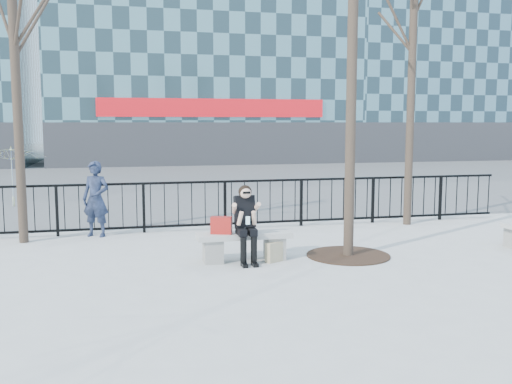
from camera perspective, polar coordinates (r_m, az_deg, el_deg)
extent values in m
plane|color=#999894|center=(10.03, -1.18, -6.86)|extent=(120.00, 120.00, 0.00)
cube|color=#474747|center=(24.73, -8.48, 1.34)|extent=(60.00, 23.00, 0.01)
cube|color=black|center=(12.76, -4.02, 1.03)|extent=(14.00, 0.05, 0.05)
cube|color=black|center=(12.89, -3.98, -3.22)|extent=(14.00, 0.05, 0.05)
cube|color=#2D2D30|center=(31.91, -4.19, 4.80)|extent=(18.00, 0.08, 2.40)
cube|color=red|center=(31.84, -4.20, 8.40)|extent=(12.60, 0.12, 1.00)
cube|color=slate|center=(43.33, 18.36, 16.73)|extent=(16.00, 10.00, 20.00)
cube|color=#2D2D30|center=(38.45, 21.79, 4.69)|extent=(16.00, 0.08, 2.40)
cylinder|color=black|center=(10.30, 9.61, 14.42)|extent=(0.18, 0.18, 7.50)
cylinder|color=black|center=(12.22, -22.89, 10.43)|extent=(0.18, 0.18, 6.50)
cylinder|color=black|center=(13.82, 15.31, 11.31)|extent=(0.18, 0.18, 7.00)
cylinder|color=black|center=(10.49, 9.20, -6.26)|extent=(1.50, 1.50, 0.02)
cube|color=slate|center=(9.89, -4.32, -5.89)|extent=(0.32, 0.38, 0.40)
cube|color=slate|center=(10.11, 1.88, -5.58)|extent=(0.32, 0.38, 0.40)
cube|color=gray|center=(9.94, -1.19, -4.36)|extent=(1.65, 0.46, 0.09)
cube|color=#9E1713|center=(9.84, -3.48, -3.34)|extent=(0.39, 0.28, 0.29)
cube|color=#CDBA91|center=(9.92, 1.90, -6.01)|extent=(0.38, 0.29, 0.34)
imported|color=black|center=(12.44, -15.72, -0.67)|extent=(0.69, 0.59, 1.60)
imported|color=yellow|center=(17.60, -23.24, 1.42)|extent=(2.17, 2.21, 1.74)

